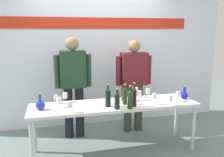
% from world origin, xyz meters
% --- Properties ---
extents(ground_plane, '(10.00, 10.00, 0.00)m').
position_xyz_m(ground_plane, '(0.00, 0.00, 0.00)').
color(ground_plane, slate).
extents(back_wall, '(4.98, 0.11, 3.00)m').
position_xyz_m(back_wall, '(0.00, 1.26, 1.50)').
color(back_wall, white).
rests_on(back_wall, ground).
extents(display_table, '(2.40, 0.62, 0.74)m').
position_xyz_m(display_table, '(0.00, 0.00, 0.68)').
color(display_table, silver).
rests_on(display_table, ground).
extents(decanter_blue_left, '(0.12, 0.12, 0.21)m').
position_xyz_m(decanter_blue_left, '(-1.02, -0.02, 0.81)').
color(decanter_blue_left, navy).
rests_on(decanter_blue_left, display_table).
extents(decanter_blue_right, '(0.11, 0.11, 0.18)m').
position_xyz_m(decanter_blue_right, '(1.10, -0.02, 0.81)').
color(decanter_blue_right, '#191BB9').
rests_on(decanter_blue_right, display_table).
extents(presenter_left, '(0.60, 0.22, 1.68)m').
position_xyz_m(presenter_left, '(-0.52, 0.67, 0.96)').
color(presenter_left, black).
rests_on(presenter_left, ground).
extents(presenter_right, '(0.64, 0.22, 1.62)m').
position_xyz_m(presenter_right, '(0.52, 0.67, 0.93)').
color(presenter_right, '#353931').
rests_on(presenter_right, ground).
extents(wine_bottle_0, '(0.06, 0.06, 0.34)m').
position_xyz_m(wine_bottle_0, '(0.23, -0.19, 0.88)').
color(wine_bottle_0, black).
rests_on(wine_bottle_0, display_table).
extents(wine_bottle_1, '(0.06, 0.06, 0.33)m').
position_xyz_m(wine_bottle_1, '(0.17, 0.12, 0.88)').
color(wine_bottle_1, black).
rests_on(wine_bottle_1, display_table).
extents(wine_bottle_2, '(0.06, 0.06, 0.30)m').
position_xyz_m(wine_bottle_2, '(0.14, -0.06, 0.87)').
color(wine_bottle_2, '#213B1A').
rests_on(wine_bottle_2, display_table).
extents(wine_bottle_3, '(0.07, 0.07, 0.29)m').
position_xyz_m(wine_bottle_3, '(-0.03, -0.23, 0.86)').
color(wine_bottle_3, black).
rests_on(wine_bottle_3, display_table).
extents(wine_bottle_4, '(0.08, 0.08, 0.32)m').
position_xyz_m(wine_bottle_4, '(-0.12, -0.10, 0.88)').
color(wine_bottle_4, black).
rests_on(wine_bottle_4, display_table).
extents(wine_bottle_5, '(0.07, 0.07, 0.32)m').
position_xyz_m(wine_bottle_5, '(0.15, -0.25, 0.88)').
color(wine_bottle_5, '#183C1A').
rests_on(wine_bottle_5, display_table).
extents(wine_glass_left_0, '(0.07, 0.07, 0.14)m').
position_xyz_m(wine_glass_left_0, '(-0.68, 0.25, 0.84)').
color(wine_glass_left_0, white).
rests_on(wine_glass_left_0, display_table).
extents(wine_glass_left_1, '(0.07, 0.07, 0.14)m').
position_xyz_m(wine_glass_left_1, '(-0.78, 0.02, 0.84)').
color(wine_glass_left_1, white).
rests_on(wine_glass_left_1, display_table).
extents(wine_glass_left_2, '(0.06, 0.06, 0.13)m').
position_xyz_m(wine_glass_left_2, '(-0.81, 0.21, 0.83)').
color(wine_glass_left_2, white).
rests_on(wine_glass_left_2, display_table).
extents(wine_glass_left_3, '(0.07, 0.07, 0.15)m').
position_xyz_m(wine_glass_left_3, '(-0.65, -0.22, 0.85)').
color(wine_glass_left_3, white).
rests_on(wine_glass_left_3, display_table).
extents(wine_glass_right_0, '(0.06, 0.06, 0.16)m').
position_xyz_m(wine_glass_right_0, '(0.42, 0.26, 0.86)').
color(wine_glass_right_0, white).
rests_on(wine_glass_right_0, display_table).
extents(wine_glass_right_1, '(0.07, 0.07, 0.14)m').
position_xyz_m(wine_glass_right_1, '(0.58, 0.18, 0.84)').
color(wine_glass_right_1, white).
rests_on(wine_glass_right_1, display_table).
extents(wine_glass_right_2, '(0.06, 0.06, 0.16)m').
position_xyz_m(wine_glass_right_2, '(0.54, -0.16, 0.86)').
color(wine_glass_right_2, white).
rests_on(wine_glass_right_2, display_table).
extents(wine_glass_right_3, '(0.06, 0.06, 0.15)m').
position_xyz_m(wine_glass_right_3, '(0.94, -0.11, 0.85)').
color(wine_glass_right_3, white).
rests_on(wine_glass_right_3, display_table).
extents(wine_glass_right_4, '(0.07, 0.07, 0.15)m').
position_xyz_m(wine_glass_right_4, '(0.40, 0.07, 0.85)').
color(wine_glass_right_4, white).
rests_on(wine_glass_right_4, display_table).
extents(wine_glass_right_5, '(0.06, 0.06, 0.15)m').
position_xyz_m(wine_glass_right_5, '(0.74, -0.26, 0.84)').
color(wine_glass_right_5, white).
rests_on(wine_glass_right_5, display_table).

